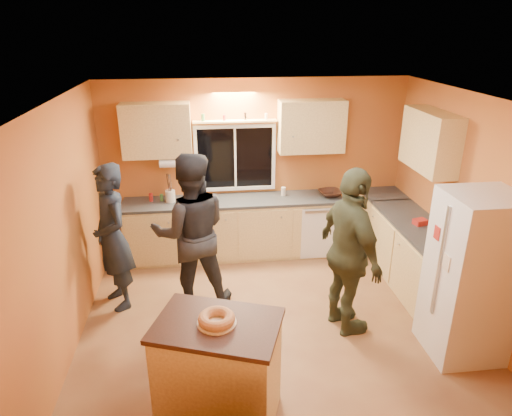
{
  "coord_description": "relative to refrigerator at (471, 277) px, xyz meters",
  "views": [
    {
      "loc": [
        -0.78,
        -4.55,
        3.3
      ],
      "look_at": [
        -0.18,
        0.4,
        1.28
      ],
      "focal_mm": 32.0,
      "sensor_mm": 36.0,
      "label": 1
    }
  ],
  "objects": [
    {
      "name": "ground",
      "position": [
        -1.89,
        0.8,
        -0.9
      ],
      "size": [
        4.5,
        4.5,
        0.0
      ],
      "primitive_type": "plane",
      "color": "brown",
      "rests_on": "ground"
    },
    {
      "name": "room_shell",
      "position": [
        -1.77,
        1.21,
        0.72
      ],
      "size": [
        4.54,
        4.04,
        2.61
      ],
      "color": "#B25A2D",
      "rests_on": "ground"
    },
    {
      "name": "back_counter",
      "position": [
        -1.88,
        2.5,
        -0.45
      ],
      "size": [
        4.23,
        0.62,
        0.9
      ],
      "color": "tan",
      "rests_on": "ground"
    },
    {
      "name": "right_counter",
      "position": [
        0.06,
        1.3,
        -0.45
      ],
      "size": [
        0.62,
        1.84,
        0.9
      ],
      "color": "tan",
      "rests_on": "ground"
    },
    {
      "name": "refrigerator",
      "position": [
        0.0,
        0.0,
        0.0
      ],
      "size": [
        0.72,
        0.7,
        1.8
      ],
      "primitive_type": "cube",
      "color": "silver",
      "rests_on": "ground"
    },
    {
      "name": "island",
      "position": [
        -2.62,
        -0.59,
        -0.39
      ],
      "size": [
        1.21,
        1.01,
        1.0
      ],
      "rotation": [
        0.0,
        0.0,
        -0.35
      ],
      "color": "tan",
      "rests_on": "ground"
    },
    {
      "name": "bundt_pastry",
      "position": [
        -2.62,
        -0.59,
        0.14
      ],
      "size": [
        0.31,
        0.31,
        0.09
      ],
      "primitive_type": "torus",
      "color": "tan",
      "rests_on": "island"
    },
    {
      "name": "person_left",
      "position": [
        -3.79,
        1.36,
        0.02
      ],
      "size": [
        0.7,
        0.8,
        1.83
      ],
      "primitive_type": "imported",
      "rotation": [
        0.0,
        0.0,
        -1.08
      ],
      "color": "black",
      "rests_on": "ground"
    },
    {
      "name": "person_center",
      "position": [
        -2.85,
        1.26,
        0.08
      ],
      "size": [
        1.01,
        0.81,
        1.96
      ],
      "primitive_type": "imported",
      "rotation": [
        0.0,
        0.0,
        3.22
      ],
      "color": "black",
      "rests_on": "ground"
    },
    {
      "name": "person_right",
      "position": [
        -1.12,
        0.52,
        0.07
      ],
      "size": [
        0.71,
        1.21,
        1.94
      ],
      "primitive_type": "imported",
      "rotation": [
        0.0,
        0.0,
        1.79
      ],
      "color": "#323522",
      "rests_on": "ground"
    },
    {
      "name": "mixing_bowl",
      "position": [
        -0.79,
        2.48,
        0.04
      ],
      "size": [
        0.4,
        0.4,
        0.08
      ],
      "primitive_type": "imported",
      "rotation": [
        0.0,
        0.0,
        0.17
      ],
      "color": "black",
      "rests_on": "back_counter"
    },
    {
      "name": "utensil_crock",
      "position": [
        -3.16,
        2.53,
        0.09
      ],
      "size": [
        0.14,
        0.14,
        0.17
      ],
      "primitive_type": "cylinder",
      "color": "beige",
      "rests_on": "back_counter"
    },
    {
      "name": "potted_plant",
      "position": [
        0.07,
        0.5,
        0.15
      ],
      "size": [
        0.29,
        0.26,
        0.3
      ],
      "primitive_type": "imported",
      "rotation": [
        0.0,
        0.0,
        0.13
      ],
      "color": "gray",
      "rests_on": "right_counter"
    },
    {
      "name": "red_box",
      "position": [
        0.07,
        1.32,
        0.04
      ],
      "size": [
        0.18,
        0.15,
        0.07
      ],
      "primitive_type": "cube",
      "rotation": [
        0.0,
        0.0,
        0.24
      ],
      "color": "#A9211A",
      "rests_on": "right_counter"
    }
  ]
}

